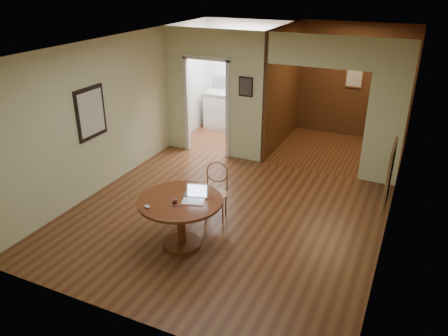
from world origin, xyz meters
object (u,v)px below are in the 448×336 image
at_px(open_laptop, 195,196).
at_px(closed_laptop, 195,197).
at_px(dining_table, 181,212).
at_px(chair, 216,188).

height_order(open_laptop, closed_laptop, open_laptop).
relative_size(dining_table, open_laptop, 3.38).
distance_m(chair, open_laptop, 0.95).
bearing_deg(closed_laptop, open_laptop, -73.37).
distance_m(dining_table, open_laptop, 0.34).
height_order(chair, closed_laptop, chair).
relative_size(chair, closed_laptop, 2.80).
bearing_deg(dining_table, open_laptop, 23.17).
bearing_deg(closed_laptop, dining_table, -151.02).
bearing_deg(chair, open_laptop, -98.35).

